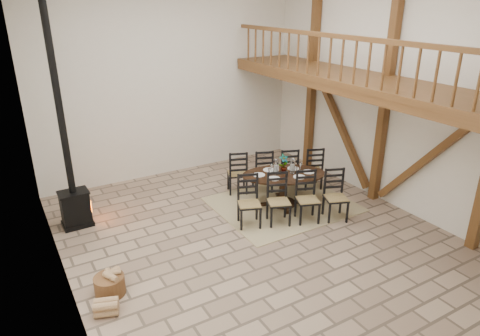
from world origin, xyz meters
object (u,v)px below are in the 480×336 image
wood_stove (70,175)px  dining_table (283,189)px  log_basket (110,284)px  log_stack (106,307)px

wood_stove → dining_table: bearing=-19.4°
log_basket → log_stack: log_basket is taller
dining_table → wood_stove: (-4.27, 1.41, 0.76)m
dining_table → wood_stove: 4.56m
wood_stove → log_basket: (0.00, -2.59, -0.97)m
wood_stove → log_stack: bearing=-94.4°
log_basket → log_stack: bearing=-110.8°
wood_stove → log_stack: wood_stove is taller
dining_table → wood_stove: bearing=-176.7°
log_basket → dining_table: bearing=15.5°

